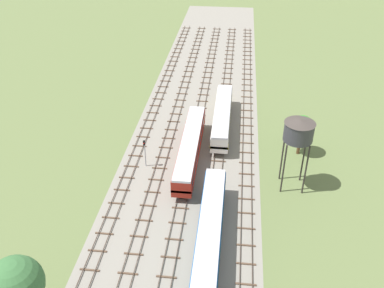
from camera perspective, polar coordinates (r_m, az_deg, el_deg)
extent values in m
plane|color=#5B6B3D|center=(74.22, 0.35, 0.72)|extent=(480.00, 480.00, 0.00)
cube|color=gray|center=(74.22, 0.35, 0.72)|extent=(22.28, 176.00, 0.01)
cube|color=#47382D|center=(76.45, -6.93, 1.69)|extent=(0.07, 126.00, 0.15)
cube|color=#47382D|center=(76.16, -5.88, 1.63)|extent=(0.07, 126.00, 0.15)
cube|color=brown|center=(53.10, -13.67, -16.23)|extent=(2.40, 0.22, 0.14)
cube|color=brown|center=(54.97, -12.68, -13.93)|extent=(2.40, 0.22, 0.14)
cube|color=brown|center=(56.93, -11.78, -11.77)|extent=(2.40, 0.22, 0.14)
cube|color=brown|center=(58.98, -10.95, -9.77)|extent=(2.40, 0.22, 0.14)
cube|color=brown|center=(61.11, -10.18, -7.89)|extent=(2.40, 0.22, 0.14)
cube|color=brown|center=(63.30, -9.48, -6.15)|extent=(2.40, 0.22, 0.14)
cube|color=brown|center=(65.57, -8.83, -4.52)|extent=(2.40, 0.22, 0.14)
cube|color=brown|center=(67.89, -8.22, -3.00)|extent=(2.40, 0.22, 0.14)
cube|color=brown|center=(70.26, -7.65, -1.59)|extent=(2.40, 0.22, 0.14)
cube|color=brown|center=(72.67, -7.13, -0.26)|extent=(2.40, 0.22, 0.14)
cube|color=brown|center=(75.13, -6.64, 0.97)|extent=(2.40, 0.22, 0.14)
cube|color=brown|center=(77.63, -6.18, 2.13)|extent=(2.40, 0.22, 0.14)
cube|color=brown|center=(80.16, -5.74, 3.22)|extent=(2.40, 0.22, 0.14)
cube|color=brown|center=(82.73, -5.34, 4.24)|extent=(2.40, 0.22, 0.14)
cube|color=brown|center=(85.32, -4.95, 5.20)|extent=(2.40, 0.22, 0.14)
cube|color=brown|center=(87.93, -4.59, 6.10)|extent=(2.40, 0.22, 0.14)
cube|color=brown|center=(90.58, -4.25, 6.94)|extent=(2.40, 0.22, 0.14)
cube|color=brown|center=(93.24, -3.93, 7.74)|extent=(2.40, 0.22, 0.14)
cube|color=brown|center=(95.92, -3.62, 8.50)|extent=(2.40, 0.22, 0.14)
cube|color=brown|center=(98.62, -3.33, 9.21)|extent=(2.40, 0.22, 0.14)
cube|color=brown|center=(101.34, -3.05, 9.89)|extent=(2.40, 0.22, 0.14)
cube|color=brown|center=(104.08, -2.79, 10.52)|extent=(2.40, 0.22, 0.14)
cube|color=brown|center=(106.82, -2.54, 11.13)|extent=(2.40, 0.22, 0.14)
cube|color=brown|center=(109.58, -2.30, 11.71)|extent=(2.40, 0.22, 0.14)
cube|color=brown|center=(112.36, -2.07, 12.25)|extent=(2.40, 0.22, 0.14)
cube|color=brown|center=(115.14, -1.86, 12.77)|extent=(2.40, 0.22, 0.14)
cube|color=brown|center=(117.94, -1.65, 13.27)|extent=(2.40, 0.22, 0.14)
cube|color=brown|center=(120.74, -1.45, 13.74)|extent=(2.40, 0.22, 0.14)
cube|color=brown|center=(123.56, -1.26, 14.19)|extent=(2.40, 0.22, 0.14)
cube|color=brown|center=(126.38, -1.07, 14.62)|extent=(2.40, 0.22, 0.14)
cube|color=brown|center=(129.21, -0.90, 15.03)|extent=(2.40, 0.22, 0.14)
cube|color=brown|center=(132.05, -0.73, 15.43)|extent=(2.40, 0.22, 0.14)
cube|color=#47382D|center=(75.60, -3.55, 1.50)|extent=(0.07, 126.00, 0.15)
cube|color=#47382D|center=(75.39, -2.48, 1.43)|extent=(0.07, 126.00, 0.15)
cube|color=brown|center=(51.93, -8.69, -16.93)|extent=(2.40, 0.22, 0.14)
cube|color=brown|center=(53.84, -7.91, -14.53)|extent=(2.40, 0.22, 0.14)
cube|color=brown|center=(55.84, -7.19, -12.30)|extent=(2.40, 0.22, 0.14)
cube|color=brown|center=(57.92, -6.54, -10.22)|extent=(2.40, 0.22, 0.14)
cube|color=brown|center=(60.09, -5.95, -8.30)|extent=(2.40, 0.22, 0.14)
cube|color=brown|center=(62.32, -5.40, -6.50)|extent=(2.40, 0.22, 0.14)
cube|color=brown|center=(64.62, -4.89, -4.83)|extent=(2.40, 0.22, 0.14)
cube|color=brown|center=(66.97, -4.42, -3.28)|extent=(2.40, 0.22, 0.14)
cube|color=brown|center=(69.37, -3.98, -1.84)|extent=(2.40, 0.22, 0.14)
cube|color=brown|center=(71.82, -3.57, -0.49)|extent=(2.40, 0.22, 0.14)
cube|color=brown|center=(74.31, -3.19, 0.77)|extent=(2.40, 0.22, 0.14)
cube|color=brown|center=(76.83, -2.84, 1.95)|extent=(2.40, 0.22, 0.14)
cube|color=brown|center=(79.39, -2.51, 3.05)|extent=(2.40, 0.22, 0.14)
cube|color=brown|center=(81.98, -2.19, 4.08)|extent=(2.40, 0.22, 0.14)
cube|color=brown|center=(84.59, -1.90, 5.05)|extent=(2.40, 0.22, 0.14)
cube|color=brown|center=(87.23, -1.62, 5.96)|extent=(2.40, 0.22, 0.14)
cube|color=brown|center=(89.89, -1.36, 6.82)|extent=(2.40, 0.22, 0.14)
cube|color=brown|center=(92.58, -1.11, 7.63)|extent=(2.40, 0.22, 0.14)
cube|color=brown|center=(95.28, -0.88, 8.39)|extent=(2.40, 0.22, 0.14)
cube|color=brown|center=(98.00, -0.66, 9.11)|extent=(2.40, 0.22, 0.14)
cube|color=brown|center=(100.73, -0.45, 9.79)|extent=(2.40, 0.22, 0.14)
cube|color=brown|center=(103.48, -0.25, 10.43)|extent=(2.40, 0.22, 0.14)
cube|color=brown|center=(106.25, -0.06, 11.04)|extent=(2.40, 0.22, 0.14)
cube|color=brown|center=(109.02, 0.13, 11.62)|extent=(2.40, 0.22, 0.14)
cube|color=brown|center=(111.81, 0.30, 12.17)|extent=(2.40, 0.22, 0.14)
cube|color=brown|center=(114.61, 0.46, 12.69)|extent=(2.40, 0.22, 0.14)
cube|color=brown|center=(117.41, 0.62, 13.19)|extent=(2.40, 0.22, 0.14)
cube|color=brown|center=(120.23, 0.77, 13.66)|extent=(2.40, 0.22, 0.14)
cube|color=brown|center=(123.06, 0.92, 14.12)|extent=(2.40, 0.22, 0.14)
cube|color=brown|center=(125.89, 1.06, 14.55)|extent=(2.40, 0.22, 0.14)
cube|color=brown|center=(128.73, 1.19, 14.96)|extent=(2.40, 0.22, 0.14)
cube|color=brown|center=(131.58, 1.32, 15.36)|extent=(2.40, 0.22, 0.14)
cube|color=#47382D|center=(75.02, -0.11, 1.29)|extent=(0.07, 126.00, 0.15)
cube|color=#47382D|center=(74.89, 0.98, 1.23)|extent=(0.07, 126.00, 0.15)
cube|color=brown|center=(51.14, -3.48, -17.52)|extent=(2.40, 0.22, 0.14)
cube|color=brown|center=(53.08, -2.94, -15.05)|extent=(2.40, 0.22, 0.14)
cube|color=brown|center=(55.10, -2.44, -12.76)|extent=(2.40, 0.22, 0.14)
cube|color=brown|center=(57.22, -1.99, -10.63)|extent=(2.40, 0.22, 0.14)
cube|color=brown|center=(59.41, -1.58, -8.66)|extent=(2.40, 0.22, 0.14)
cube|color=brown|center=(61.67, -1.20, -6.83)|extent=(2.40, 0.22, 0.14)
cube|color=brown|center=(63.99, -0.85, -5.13)|extent=(2.40, 0.22, 0.14)
cube|color=brown|center=(66.36, -0.53, -3.55)|extent=(2.40, 0.22, 0.14)
cube|color=brown|center=(68.79, -0.23, -2.08)|extent=(2.40, 0.22, 0.14)
cube|color=brown|center=(71.25, 0.05, -0.71)|extent=(2.40, 0.22, 0.14)
cube|color=brown|center=(73.76, 0.31, 0.56)|extent=(2.40, 0.22, 0.14)
cube|color=brown|center=(76.30, 0.55, 1.75)|extent=(2.40, 0.22, 0.14)
cube|color=brown|center=(78.88, 0.78, 2.87)|extent=(2.40, 0.22, 0.14)
cube|color=brown|center=(81.48, 0.99, 3.91)|extent=(2.40, 0.22, 0.14)
cube|color=brown|center=(84.11, 1.20, 4.89)|extent=(2.40, 0.22, 0.14)
cube|color=brown|center=(86.77, 1.38, 5.81)|extent=(2.40, 0.22, 0.14)
cube|color=brown|center=(89.44, 1.56, 6.67)|extent=(2.40, 0.22, 0.14)
cube|color=brown|center=(92.14, 1.73, 7.49)|extent=(2.40, 0.22, 0.14)
cube|color=brown|center=(94.85, 1.89, 8.26)|extent=(2.40, 0.22, 0.14)
cube|color=brown|center=(97.58, 2.04, 8.98)|extent=(2.40, 0.22, 0.14)
cube|color=brown|center=(100.33, 2.18, 9.66)|extent=(2.40, 0.22, 0.14)
cube|color=brown|center=(103.09, 2.32, 10.31)|extent=(2.40, 0.22, 0.14)
cube|color=brown|center=(105.86, 2.45, 10.93)|extent=(2.40, 0.22, 0.14)
cube|color=brown|center=(108.65, 2.57, 11.51)|extent=(2.40, 0.22, 0.14)
cube|color=brown|center=(111.44, 2.69, 12.06)|extent=(2.40, 0.22, 0.14)
cube|color=brown|center=(114.25, 2.80, 12.59)|extent=(2.40, 0.22, 0.14)
cube|color=brown|center=(117.07, 2.91, 13.09)|extent=(2.40, 0.22, 0.14)
cube|color=brown|center=(119.89, 3.01, 13.57)|extent=(2.40, 0.22, 0.14)
cube|color=brown|center=(122.73, 3.11, 14.02)|extent=(2.40, 0.22, 0.14)
cube|color=brown|center=(125.57, 3.20, 14.46)|extent=(2.40, 0.22, 0.14)
cube|color=brown|center=(128.42, 3.29, 14.87)|extent=(2.40, 0.22, 0.14)
cube|color=brown|center=(131.27, 3.38, 15.27)|extent=(2.40, 0.22, 0.14)
cube|color=#47382D|center=(74.71, 3.38, 1.09)|extent=(0.07, 126.00, 0.15)
cube|color=#47382D|center=(74.67, 4.48, 1.02)|extent=(0.07, 126.00, 0.15)
cube|color=brown|center=(50.75, 1.88, -17.99)|extent=(2.40, 0.22, 0.14)
cube|color=brown|center=(52.70, 2.16, -15.47)|extent=(2.40, 0.22, 0.14)
cube|color=brown|center=(54.75, 2.42, -13.14)|extent=(2.40, 0.22, 0.14)
cube|color=brown|center=(56.87, 2.66, -10.98)|extent=(2.40, 0.22, 0.14)
cube|color=brown|center=(59.08, 2.87, -8.98)|extent=(2.40, 0.22, 0.14)
cube|color=brown|center=(61.35, 3.07, -7.13)|extent=(2.40, 0.22, 0.14)
cube|color=brown|center=(63.68, 3.25, -5.41)|extent=(2.40, 0.22, 0.14)
cube|color=brown|center=(66.07, 3.42, -3.81)|extent=(2.40, 0.22, 0.14)
cube|color=brown|center=(68.50, 3.58, -2.32)|extent=(2.40, 0.22, 0.14)
cube|color=brown|center=(70.98, 3.72, -0.94)|extent=(2.40, 0.22, 0.14)
cube|color=brown|center=(73.49, 3.86, 0.35)|extent=(2.40, 0.22, 0.14)
cube|color=brown|center=(76.04, 3.98, 1.55)|extent=(2.40, 0.22, 0.14)
cube|color=brown|center=(78.63, 4.10, 2.68)|extent=(2.40, 0.22, 0.14)
cube|color=brown|center=(81.24, 4.21, 3.73)|extent=(2.40, 0.22, 0.14)
cube|color=brown|center=(83.88, 4.32, 4.71)|extent=(2.40, 0.22, 0.14)
cube|color=brown|center=(86.54, 4.41, 5.64)|extent=(2.40, 0.22, 0.14)
cube|color=brown|center=(89.22, 4.51, 6.51)|extent=(2.40, 0.22, 0.14)
cube|color=brown|center=(91.92, 4.59, 7.33)|extent=(2.40, 0.22, 0.14)
cube|color=brown|center=(94.64, 4.67, 8.10)|extent=(2.40, 0.22, 0.14)
cube|color=brown|center=(97.38, 4.75, 8.83)|extent=(2.40, 0.22, 0.14)
cube|color=brown|center=(100.13, 4.83, 9.52)|extent=(2.40, 0.22, 0.14)
cube|color=brown|center=(102.90, 4.90, 10.18)|extent=(2.40, 0.22, 0.14)
cube|color=brown|center=(105.68, 4.96, 10.79)|extent=(2.40, 0.22, 0.14)
cube|color=brown|center=(108.47, 5.03, 11.38)|extent=(2.40, 0.22, 0.14)
cube|color=brown|center=(111.27, 5.09, 11.94)|extent=(2.40, 0.22, 0.14)
cube|color=brown|center=(114.08, 5.15, 12.47)|extent=(2.40, 0.22, 0.14)
cube|color=brown|center=(116.90, 5.20, 12.97)|extent=(2.40, 0.22, 0.14)
cube|color=brown|center=(119.73, 5.25, 13.45)|extent=(2.40, 0.22, 0.14)
cube|color=brown|center=(122.57, 5.31, 13.91)|extent=(2.40, 0.22, 0.14)
cube|color=brown|center=(125.41, 5.35, 14.35)|extent=(2.40, 0.22, 0.14)
cube|color=brown|center=(128.26, 5.40, 14.76)|extent=(2.40, 0.22, 0.14)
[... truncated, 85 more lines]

